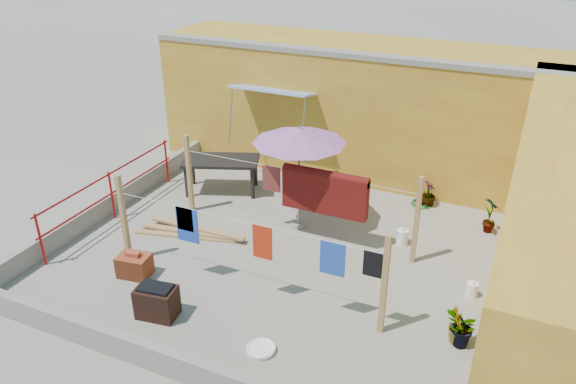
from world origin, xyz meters
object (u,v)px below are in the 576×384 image
object	(u,v)px
plant_back_a	(335,184)
white_basin	(261,349)
brick_stack	(134,265)
brazier	(157,301)
outdoor_table	(221,162)
water_jug_a	(472,290)
patio_umbrella	(299,136)
green_hose	(421,203)
water_jug_b	(402,237)

from	to	relation	value
plant_back_a	white_basin	bearing A→B (deg)	-82.33
brick_stack	plant_back_a	size ratio (longest dim) A/B	0.73
brazier	white_basin	xyz separation A→B (m)	(1.95, -0.05, -0.24)
outdoor_table	water_jug_a	world-z (taller)	outdoor_table
patio_umbrella	green_hose	bearing A→B (deg)	43.06
outdoor_table	plant_back_a	world-z (taller)	plant_back_a
outdoor_table	brazier	bearing A→B (deg)	-72.81
white_basin	outdoor_table	bearing A→B (deg)	126.34
brazier	green_hose	bearing A→B (deg)	61.39
outdoor_table	water_jug_b	bearing A→B (deg)	-7.45
patio_umbrella	brazier	xyz separation A→B (m)	(-0.95, -3.71, -1.76)
patio_umbrella	water_jug_a	world-z (taller)	patio_umbrella
brazier	brick_stack	bearing A→B (deg)	144.14
outdoor_table	water_jug_a	xyz separation A→B (m)	(6.07, -1.79, -0.61)
water_jug_a	plant_back_a	size ratio (longest dim) A/B	0.36
brazier	water_jug_b	bearing A→B (deg)	51.00
water_jug_b	white_basin	bearing A→B (deg)	-106.91
brazier	green_hose	xyz separation A→B (m)	(3.14, 5.75, -0.25)
white_basin	plant_back_a	xyz separation A→B (m)	(-0.69, 5.15, 0.39)
patio_umbrella	water_jug_a	distance (m)	4.32
brazier	water_jug_a	size ratio (longest dim) A/B	2.27
plant_back_a	brazier	bearing A→B (deg)	-103.83
white_basin	plant_back_a	distance (m)	5.22
patio_umbrella	water_jug_a	size ratio (longest dim) A/B	7.30
white_basin	water_jug_a	size ratio (longest dim) A/B	1.47
outdoor_table	brick_stack	bearing A→B (deg)	-85.27
green_hose	plant_back_a	distance (m)	2.03
brick_stack	patio_umbrella	bearing A→B (deg)	55.30
water_jug_a	plant_back_a	distance (m)	4.20
green_hose	brazier	bearing A→B (deg)	-118.61
outdoor_table	water_jug_b	xyz separation A→B (m)	(4.53, -0.59, -0.59)
water_jug_b	plant_back_a	distance (m)	2.26
brazier	water_jug_b	world-z (taller)	brazier
outdoor_table	plant_back_a	bearing A→B (deg)	13.24
white_basin	water_jug_b	size ratio (longest dim) A/B	1.26
patio_umbrella	water_jug_a	xyz separation A→B (m)	(3.74, -1.01, -1.91)
brick_stack	green_hose	bearing A→B (deg)	49.70
outdoor_table	plant_back_a	distance (m)	2.73
brazier	plant_back_a	size ratio (longest dim) A/B	0.82
brazier	white_basin	bearing A→B (deg)	-1.59
water_jug_a	plant_back_a	bearing A→B (deg)	144.95
patio_umbrella	outdoor_table	xyz separation A→B (m)	(-2.33, 0.77, -1.30)
patio_umbrella	brazier	world-z (taller)	patio_umbrella
patio_umbrella	brazier	bearing A→B (deg)	-104.34
plant_back_a	brick_stack	bearing A→B (deg)	-118.38
patio_umbrella	plant_back_a	world-z (taller)	patio_umbrella
water_jug_b	brazier	bearing A→B (deg)	-129.00
water_jug_b	brick_stack	bearing A→B (deg)	-143.69
outdoor_table	brick_stack	world-z (taller)	outdoor_table
white_basin	water_jug_b	world-z (taller)	water_jug_b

